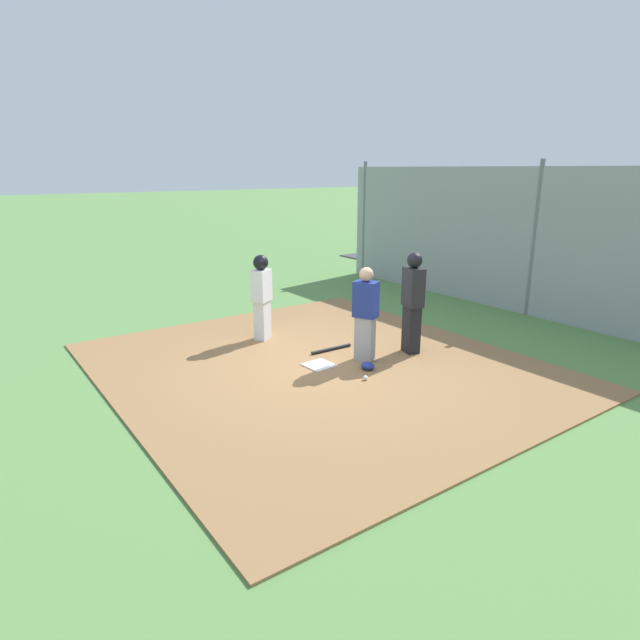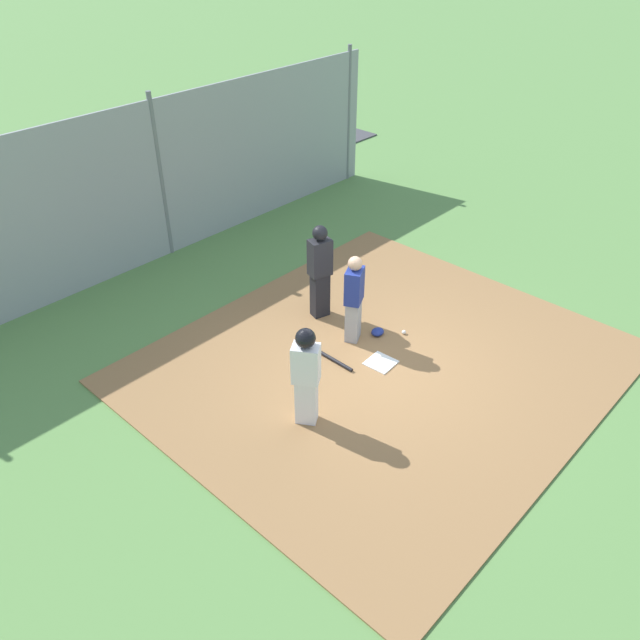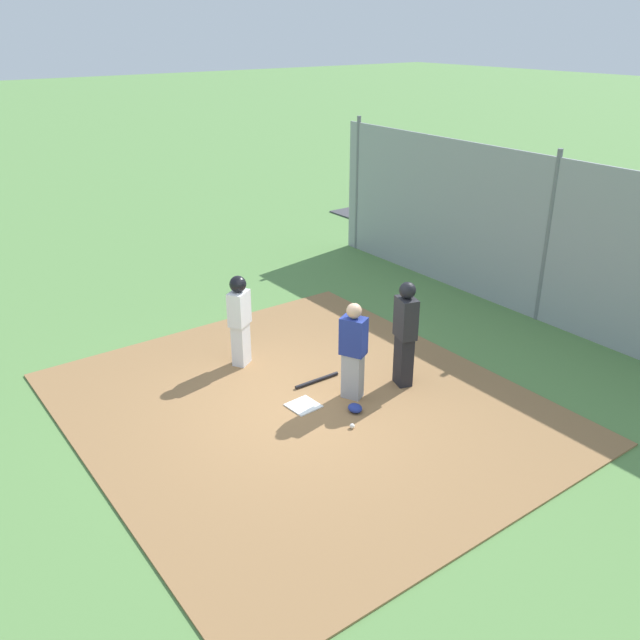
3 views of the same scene
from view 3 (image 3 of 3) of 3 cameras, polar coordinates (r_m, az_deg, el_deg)
name	(u,v)px [view 3 (image 3 of 3)]	position (r m, az deg, el deg)	size (l,w,h in m)	color
ground_plane	(303,408)	(10.35, -1.43, -7.52)	(140.00, 140.00, 0.00)	#5B8947
dirt_infield	(303,407)	(10.34, -1.43, -7.45)	(7.20, 6.40, 0.03)	olive
home_plate	(303,406)	(10.33, -1.43, -7.33)	(0.44, 0.44, 0.02)	white
catcher	(353,350)	(10.20, 2.86, -2.56)	(0.46, 0.40, 1.59)	#9E9EA3
umpire	(405,332)	(10.60, 7.29, -1.00)	(0.44, 0.36, 1.77)	black
runner	(239,315)	(11.24, -6.90, 0.42)	(0.42, 0.46, 1.61)	silver
baseball_bat	(317,380)	(10.97, -0.27, -5.18)	(0.06, 0.06, 0.83)	black
catcher_mask	(355,408)	(10.18, 3.02, -7.53)	(0.24, 0.20, 0.12)	navy
baseball	(352,426)	(9.81, 2.77, -9.04)	(0.07, 0.07, 0.07)	white
backstop_fence	(547,242)	(13.48, 18.85, 6.34)	(12.00, 0.10, 3.35)	#93999E
parked_car_dark	(456,198)	(20.71, 11.53, 10.19)	(4.34, 2.18, 1.28)	black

